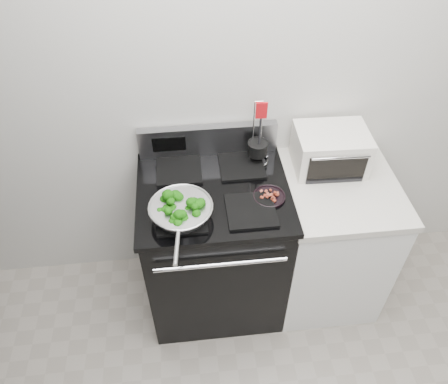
{
  "coord_description": "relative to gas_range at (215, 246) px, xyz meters",
  "views": [
    {
      "loc": [
        -0.42,
        -0.2,
        2.51
      ],
      "look_at": [
        -0.25,
        1.36,
        0.98
      ],
      "focal_mm": 35.0,
      "sensor_mm": 36.0,
      "label": 1
    }
  ],
  "objects": [
    {
      "name": "toaster_oven",
      "position": [
        0.65,
        0.16,
        0.54
      ],
      "size": [
        0.39,
        0.31,
        0.22
      ],
      "rotation": [
        0.0,
        0.0,
        -0.03
      ],
      "color": "white",
      "rests_on": "counter"
    },
    {
      "name": "broccoli_pile",
      "position": [
        -0.17,
        -0.17,
        0.53
      ],
      "size": [
        0.24,
        0.24,
        0.08
      ],
      "primitive_type": null,
      "color": "#083204",
      "rests_on": "skillet"
    },
    {
      "name": "counter",
      "position": [
        0.68,
        -0.0,
        -0.03
      ],
      "size": [
        0.62,
        0.68,
        0.92
      ],
      "color": "white",
      "rests_on": "floor"
    },
    {
      "name": "utensil_holder",
      "position": [
        0.26,
        0.2,
        0.53
      ],
      "size": [
        0.13,
        0.13,
        0.39
      ],
      "rotation": [
        0.0,
        0.0,
        -0.08
      ],
      "color": "silver",
      "rests_on": "gas_range"
    },
    {
      "name": "gas_range",
      "position": [
        0.0,
        0.0,
        0.0
      ],
      "size": [
        0.79,
        0.69,
        1.13
      ],
      "color": "black",
      "rests_on": "floor"
    },
    {
      "name": "skillet",
      "position": [
        -0.17,
        -0.18,
        0.51
      ],
      "size": [
        0.31,
        0.49,
        0.07
      ],
      "rotation": [
        0.0,
        0.0,
        -0.11
      ],
      "color": "silver",
      "rests_on": "gas_range"
    },
    {
      "name": "back_wall",
      "position": [
        0.3,
        0.34,
        0.86
      ],
      "size": [
        4.0,
        0.02,
        2.7
      ],
      "primitive_type": "cube",
      "color": "#BBB8B1",
      "rests_on": "ground"
    },
    {
      "name": "bacon_plate",
      "position": [
        0.28,
        -0.09,
        0.48
      ],
      "size": [
        0.16,
        0.16,
        0.04
      ],
      "rotation": [
        0.0,
        0.0,
        0.03
      ],
      "color": "black",
      "rests_on": "gas_range"
    }
  ]
}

